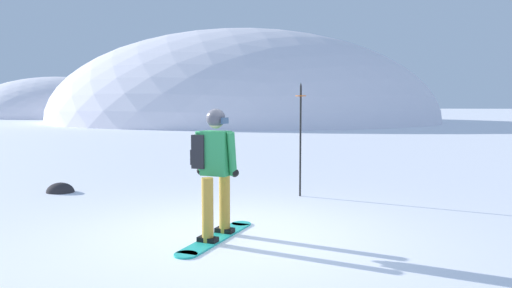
# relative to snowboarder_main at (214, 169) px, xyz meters

# --- Properties ---
(ground_plane) EXTENTS (300.00, 300.00, 0.00)m
(ground_plane) POSITION_rel_snowboarder_main_xyz_m (0.16, 0.15, -0.92)
(ground_plane) COLOR white
(ridge_peak_main) EXTENTS (36.95, 33.26, 17.35)m
(ridge_peak_main) POSITION_rel_snowboarder_main_xyz_m (-6.84, 40.41, -0.92)
(ridge_peak_main) COLOR white
(ridge_peak_main) RESTS_ON ground
(ridge_peak_far) EXTENTS (22.72, 20.45, 10.15)m
(ridge_peak_far) POSITION_rel_snowboarder_main_xyz_m (-32.27, 50.76, -0.92)
(ridge_peak_far) COLOR white
(ridge_peak_far) RESTS_ON ground
(snowboarder_main) EXTENTS (0.68, 1.79, 1.71)m
(snowboarder_main) POSITION_rel_snowboarder_main_xyz_m (0.00, 0.00, 0.00)
(snowboarder_main) COLOR #23B7A3
(snowboarder_main) RESTS_ON ground
(piste_marker_near) EXTENTS (0.20, 0.20, 2.18)m
(piste_marker_near) POSITION_rel_snowboarder_main_xyz_m (0.95, 3.06, 0.32)
(piste_marker_near) COLOR black
(piste_marker_near) RESTS_ON ground
(rock_dark) EXTENTS (0.56, 0.47, 0.39)m
(rock_dark) POSITION_rel_snowboarder_main_xyz_m (-3.82, 2.74, -0.92)
(rock_dark) COLOR #282628
(rock_dark) RESTS_ON ground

